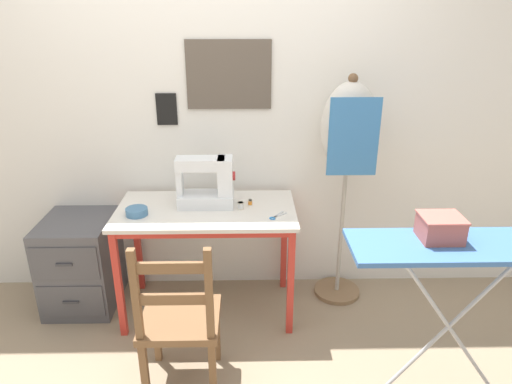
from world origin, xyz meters
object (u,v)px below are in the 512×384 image
(ironing_board, at_px, (463,254))
(storage_box, at_px, (440,228))
(fabric_bowl, at_px, (137,211))
(scissors, at_px, (276,217))
(thread_spool_mid_table, at_px, (250,202))
(wooden_chair, at_px, (180,321))
(dress_form, at_px, (349,139))
(filing_cabinet, at_px, (82,262))
(thread_spool_near_machine, at_px, (241,206))
(sewing_machine, at_px, (209,183))

(ironing_board, distance_m, storage_box, 0.16)
(fabric_bowl, relative_size, scissors, 1.09)
(scissors, distance_m, thread_spool_mid_table, 0.24)
(scissors, xyz_separation_m, ironing_board, (0.82, -0.64, 0.10))
(wooden_chair, bearing_deg, dress_form, 40.28)
(scissors, bearing_deg, thread_spool_mid_table, 129.04)
(filing_cabinet, xyz_separation_m, ironing_board, (2.10, -0.87, 0.53))
(fabric_bowl, xyz_separation_m, thread_spool_near_machine, (0.62, 0.08, -0.00))
(thread_spool_near_machine, height_order, thread_spool_mid_table, thread_spool_near_machine)
(fabric_bowl, distance_m, wooden_chair, 0.75)
(thread_spool_mid_table, relative_size, dress_form, 0.02)
(dress_form, relative_size, ironing_board, 1.46)
(sewing_machine, bearing_deg, filing_cabinet, 177.14)
(filing_cabinet, height_order, storage_box, storage_box)
(sewing_machine, height_order, wooden_chair, sewing_machine)
(thread_spool_near_machine, xyz_separation_m, storage_box, (0.93, -0.72, 0.20))
(scissors, height_order, ironing_board, ironing_board)
(wooden_chair, bearing_deg, thread_spool_near_machine, 65.28)
(scissors, bearing_deg, sewing_machine, 155.94)
(filing_cabinet, relative_size, dress_form, 0.40)
(fabric_bowl, relative_size, dress_form, 0.09)
(thread_spool_mid_table, distance_m, filing_cabinet, 1.22)
(sewing_machine, distance_m, thread_spool_near_machine, 0.24)
(fabric_bowl, bearing_deg, storage_box, -22.57)
(dress_form, bearing_deg, scissors, -148.11)
(filing_cabinet, bearing_deg, ironing_board, -22.45)
(sewing_machine, relative_size, storage_box, 1.88)
(thread_spool_mid_table, height_order, dress_form, dress_form)
(sewing_machine, xyz_separation_m, thread_spool_near_machine, (0.20, -0.06, -0.13))
(wooden_chair, bearing_deg, filing_cabinet, 134.94)
(thread_spool_mid_table, bearing_deg, ironing_board, -40.54)
(sewing_machine, bearing_deg, fabric_bowl, -162.28)
(filing_cabinet, height_order, dress_form, dress_form)
(sewing_machine, height_order, filing_cabinet, sewing_machine)
(thread_spool_mid_table, bearing_deg, fabric_bowl, -168.40)
(sewing_machine, height_order, storage_box, sewing_machine)
(thread_spool_near_machine, distance_m, thread_spool_mid_table, 0.09)
(fabric_bowl, relative_size, thread_spool_mid_table, 4.02)
(dress_form, height_order, ironing_board, dress_form)
(thread_spool_mid_table, height_order, wooden_chair, wooden_chair)
(fabric_bowl, height_order, storage_box, storage_box)
(thread_spool_near_machine, bearing_deg, sewing_machine, 163.68)
(fabric_bowl, bearing_deg, wooden_chair, -61.89)
(dress_form, relative_size, storage_box, 8.01)
(scissors, bearing_deg, wooden_chair, -133.58)
(scissors, relative_size, storage_box, 0.63)
(sewing_machine, xyz_separation_m, ironing_board, (1.23, -0.83, -0.04))
(filing_cabinet, relative_size, ironing_board, 0.59)
(dress_form, bearing_deg, filing_cabinet, -177.88)
(thread_spool_near_machine, distance_m, ironing_board, 1.29)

